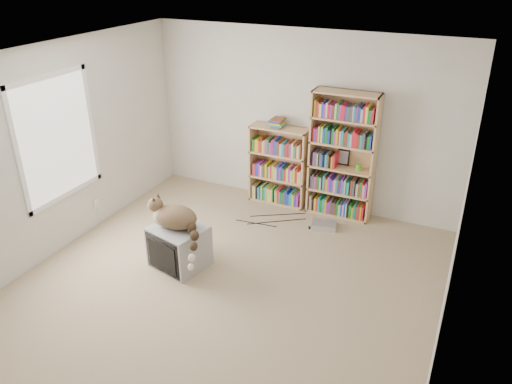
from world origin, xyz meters
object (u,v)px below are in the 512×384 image
at_px(crt_tv, 180,246).
at_px(dvd_player, 324,225).
at_px(bookcase_tall, 342,159).
at_px(bookcase_short, 279,168).
at_px(cat, 178,222).

xyz_separation_m(crt_tv, dvd_player, (1.28, 1.56, -0.22)).
distance_m(bookcase_tall, bookcase_short, 0.98).
distance_m(crt_tv, bookcase_short, 2.11).
bearing_deg(dvd_player, cat, -141.37).
bearing_deg(cat, crt_tv, 120.72).
xyz_separation_m(crt_tv, cat, (0.04, -0.05, 0.36)).
relative_size(crt_tv, bookcase_tall, 0.39).
relative_size(cat, dvd_player, 2.35).
bearing_deg(bookcase_short, dvd_player, -29.59).
xyz_separation_m(cat, bookcase_tall, (1.30, 2.11, 0.23)).
distance_m(crt_tv, bookcase_tall, 2.52).
bearing_deg(cat, dvd_player, 47.65).
xyz_separation_m(crt_tv, bookcase_tall, (1.34, 2.05, 0.59)).
distance_m(bookcase_tall, dvd_player, 0.94).
distance_m(cat, dvd_player, 2.12).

